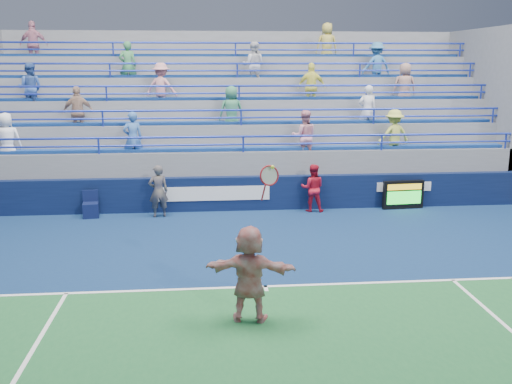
{
  "coord_description": "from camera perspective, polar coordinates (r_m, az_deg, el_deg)",
  "views": [
    {
      "loc": [
        -1.21,
        -11.21,
        4.63
      ],
      "look_at": [
        0.03,
        2.5,
        1.5
      ],
      "focal_mm": 40.0,
      "sensor_mm": 36.0,
      "label": 1
    }
  ],
  "objects": [
    {
      "name": "line_judge",
      "position": [
        17.57,
        -9.74,
        0.07
      ],
      "size": [
        0.66,
        0.5,
        1.62
      ],
      "primitive_type": "imported",
      "rotation": [
        0.0,
        0.0,
        3.35
      ],
      "color": "#141637",
      "rests_on": "ground"
    },
    {
      "name": "judge_chair",
      "position": [
        18.12,
        -16.18,
        -1.65
      ],
      "size": [
        0.52,
        0.52,
        0.82
      ],
      "color": "#0C143A",
      "rests_on": "ground"
    },
    {
      "name": "ground",
      "position": [
        12.19,
        0.95,
        -9.52
      ],
      "size": [
        120.0,
        120.0,
        0.0
      ],
      "primitive_type": "plane",
      "color": "#333538"
    },
    {
      "name": "ball_girl",
      "position": [
        18.08,
        5.68,
        0.39
      ],
      "size": [
        0.83,
        0.69,
        1.52
      ],
      "primitive_type": "imported",
      "rotation": [
        0.0,
        0.0,
        2.97
      ],
      "color": "red",
      "rests_on": "ground"
    },
    {
      "name": "tennis_player",
      "position": [
        10.4,
        -0.64,
        -8.16
      ],
      "size": [
        1.75,
        0.84,
        2.9
      ],
      "color": "silver",
      "rests_on": "ground"
    },
    {
      "name": "serve_speed_board",
      "position": [
        18.96,
        14.51,
        -0.28
      ],
      "size": [
        1.36,
        0.26,
        0.93
      ],
      "color": "black",
      "rests_on": "ground"
    },
    {
      "name": "bleacher_stand",
      "position": [
        21.73,
        -1.92,
        4.65
      ],
      "size": [
        18.0,
        5.6,
        6.13
      ],
      "color": "slate",
      "rests_on": "ground"
    },
    {
      "name": "sponsor_wall",
      "position": [
        18.21,
        -1.2,
        -0.14
      ],
      "size": [
        18.0,
        0.32,
        1.1
      ],
      "color": "#091334",
      "rests_on": "ground"
    }
  ]
}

